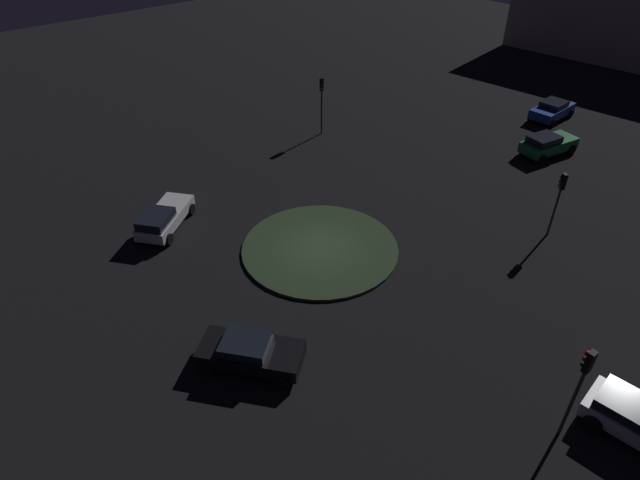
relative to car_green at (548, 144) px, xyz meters
The scene contains 9 objects.
ground_plane 19.42m from the car_green, 84.83° to the left, with size 114.03×114.03×0.00m, color black.
roundabout_island 19.42m from the car_green, 84.83° to the left, with size 8.38×8.38×0.15m, color #2D4228.
car_green is the anchor object (origin of this frame).
car_blue 6.72m from the car_green, 62.24° to the right, with size 2.20×4.14×1.43m.
car_white 26.30m from the car_green, 70.30° to the left, with size 3.98×4.42×1.44m.
car_black 26.75m from the car_green, 95.23° to the left, with size 4.49×4.07×1.35m.
traffic_light_southwest 10.47m from the car_green, 121.50° to the left, with size 0.37×0.40×3.83m.
traffic_light_southeast 16.28m from the car_green, 37.47° to the left, with size 0.39×0.38×4.25m.
traffic_light_west 23.59m from the car_green, 122.08° to the left, with size 0.36×0.31×4.32m.
Camera 1 is at (-17.58, 14.89, 17.32)m, focal length 30.16 mm.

